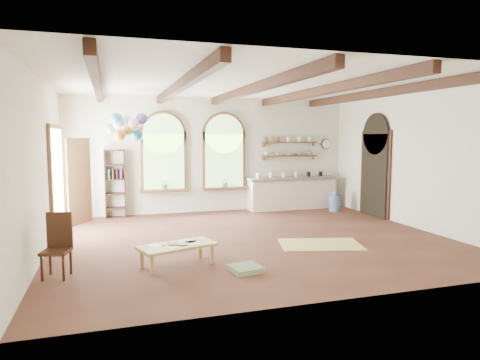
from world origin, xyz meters
name	(u,v)px	position (x,y,z in m)	size (l,w,h in m)	color
floor	(253,239)	(0.00, 0.00, 0.00)	(8.00, 8.00, 0.00)	brown
ceiling_beams	(253,89)	(0.00, 0.00, 3.10)	(6.20, 6.80, 0.18)	#3C1F13
window_left	(164,155)	(-1.40, 3.43, 1.63)	(1.30, 0.28, 2.20)	brown
window_right	(224,154)	(0.30, 3.43, 1.63)	(1.30, 0.28, 2.20)	brown
left_doorway	(57,182)	(-3.95, 1.80, 1.15)	(0.10, 1.90, 2.50)	brown
right_doorway	(374,175)	(3.95, 1.50, 1.10)	(0.10, 1.30, 2.40)	black
kitchen_counter	(292,193)	(2.30, 3.20, 0.48)	(2.68, 0.62, 0.94)	#FFD8DC
wall_shelf_lower	(290,156)	(2.30, 3.38, 1.55)	(1.70, 0.24, 0.04)	brown
wall_shelf_upper	(290,143)	(2.30, 3.38, 1.95)	(1.70, 0.24, 0.04)	brown
wall_clock	(326,144)	(3.55, 3.45, 1.90)	(0.32, 0.32, 0.04)	black
bookshelf	(115,184)	(-2.70, 3.32, 0.90)	(0.53, 0.32, 1.80)	#3C1F13
coffee_table	(177,247)	(-1.79, -1.38, 0.32)	(1.38, 0.94, 0.36)	tan
side_chair	(57,259)	(-3.64, -1.42, 0.28)	(0.48, 0.48, 0.99)	#3C1F13
floor_mat	(320,244)	(1.13, -0.85, 0.01)	(1.58, 0.98, 0.02)	#D6BD6B
floor_cushion	(245,269)	(-0.80, -1.98, 0.04)	(0.47, 0.47, 0.08)	#6F8B5F
water_jug_a	(316,199)	(3.10, 3.20, 0.26)	(0.31, 0.31, 0.59)	#547CB4
water_jug_b	(334,202)	(3.30, 2.44, 0.25)	(0.30, 0.30, 0.58)	#547CB4
balloon_cluster	(128,128)	(-2.41, 1.79, 2.34)	(0.91, 0.95, 1.16)	white
table_book	(167,244)	(-1.95, -1.33, 0.37)	(0.18, 0.26, 0.02)	olive
tablet	(181,244)	(-1.73, -1.36, 0.37)	(0.17, 0.24, 0.01)	black
potted_plant_left	(165,184)	(-1.40, 3.32, 0.85)	(0.27, 0.23, 0.30)	#598C4C
potted_plant_right	(225,182)	(0.30, 3.32, 0.85)	(0.27, 0.23, 0.30)	#598C4C
shelf_cup_a	(266,154)	(1.55, 3.38, 1.62)	(0.12, 0.10, 0.10)	white
shelf_cup_b	(277,154)	(1.90, 3.38, 1.62)	(0.10, 0.10, 0.09)	beige
shelf_bowl_a	(288,154)	(2.25, 3.38, 1.60)	(0.22, 0.22, 0.05)	beige
shelf_bowl_b	(299,154)	(2.60, 3.38, 1.60)	(0.20, 0.20, 0.06)	#8C664C
shelf_vase	(309,152)	(2.95, 3.38, 1.67)	(0.18, 0.18, 0.19)	slate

